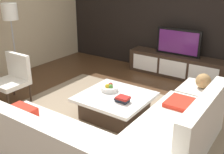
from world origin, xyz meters
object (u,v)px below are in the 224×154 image
at_px(television, 178,42).
at_px(decorative_ball, 203,81).
at_px(coffee_table, 115,105).
at_px(ottoman, 201,99).
at_px(sectional_couch, 114,143).
at_px(accent_chair_near, 13,76).
at_px(media_console, 176,66).
at_px(floor_lamp, 10,17).
at_px(fruit_bowl, 109,88).
at_px(book_stack, 122,99).

height_order(television, decorative_ball, television).
distance_m(coffee_table, ottoman, 1.48).
bearing_deg(sectional_couch, accent_chair_near, 170.35).
bearing_deg(accent_chair_near, television, 47.32).
bearing_deg(coffee_table, sectional_couch, -56.59).
bearing_deg(sectional_couch, television, 99.27).
bearing_deg(coffee_table, accent_chair_near, -163.36).
distance_m(media_console, accent_chair_near, 3.43).
relative_size(accent_chair_near, decorative_ball, 3.47).
bearing_deg(floor_lamp, ottoman, 15.50).
relative_size(fruit_bowl, book_stack, 1.27).
bearing_deg(decorative_ball, sectional_couch, -102.14).
distance_m(television, ottoman, 1.69).
bearing_deg(television, accent_chair_near, -123.95).
distance_m(accent_chair_near, floor_lamp, 1.28).
height_order(fruit_bowl, book_stack, fruit_bowl).
distance_m(accent_chair_near, ottoman, 3.29).
height_order(floor_lamp, fruit_bowl, floor_lamp).
distance_m(sectional_couch, decorative_ball, 2.06).
bearing_deg(ottoman, accent_chair_near, -151.18).
relative_size(floor_lamp, decorative_ball, 6.59).
xyz_separation_m(television, accent_chair_near, (-1.91, -2.84, -0.30)).
distance_m(media_console, decorative_ball, 1.61).
relative_size(ottoman, book_stack, 3.18).
height_order(media_console, fruit_bowl, fruit_bowl).
distance_m(media_console, coffee_table, 2.30).
relative_size(television, fruit_bowl, 3.51).
height_order(media_console, accent_chair_near, accent_chair_near).
xyz_separation_m(sectional_couch, fruit_bowl, (-0.81, 1.06, 0.14)).
bearing_deg(book_stack, decorative_ball, 54.21).
xyz_separation_m(floor_lamp, book_stack, (2.74, -0.17, -0.95)).
bearing_deg(media_console, sectional_couch, -80.73).
bearing_deg(floor_lamp, decorative_ball, 15.50).
xyz_separation_m(floor_lamp, ottoman, (3.58, 0.99, -1.18)).
xyz_separation_m(sectional_couch, book_stack, (-0.41, 0.83, 0.14)).
xyz_separation_m(sectional_couch, accent_chair_near, (-2.44, 0.42, 0.21)).
relative_size(sectional_couch, decorative_ball, 9.86).
distance_m(coffee_table, floor_lamp, 2.78).
xyz_separation_m(sectional_couch, floor_lamp, (-3.15, 1.00, 1.09)).
bearing_deg(sectional_couch, floor_lamp, 162.32).
distance_m(media_console, floor_lamp, 3.63).
bearing_deg(media_console, fruit_bowl, -97.26).
distance_m(accent_chair_near, fruit_bowl, 1.75).
height_order(coffee_table, floor_lamp, floor_lamp).
height_order(sectional_couch, accent_chair_near, accent_chair_near).
distance_m(television, decorative_ball, 1.60).
height_order(coffee_table, book_stack, book_stack).
distance_m(accent_chair_near, book_stack, 2.07).
bearing_deg(fruit_bowl, accent_chair_near, -158.55).
xyz_separation_m(coffee_table, floor_lamp, (-2.52, 0.05, 1.18)).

